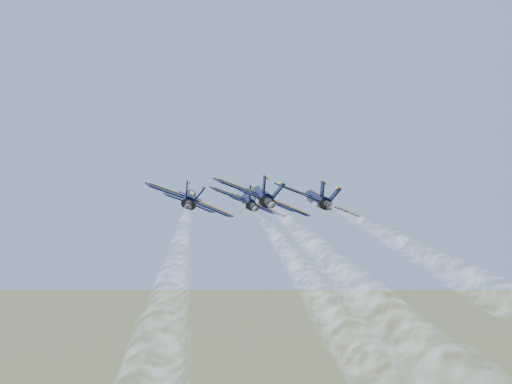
% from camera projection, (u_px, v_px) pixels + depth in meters
% --- Properties ---
extents(jet_lead, '(10.85, 15.69, 5.00)m').
position_uv_depth(jet_lead, '(249.00, 202.00, 102.36)').
color(jet_lead, black).
extents(jet_left, '(10.85, 15.69, 5.00)m').
position_uv_depth(jet_left, '(190.00, 199.00, 91.67)').
color(jet_left, black).
extents(jet_right, '(10.85, 15.69, 5.00)m').
position_uv_depth(jet_right, '(317.00, 199.00, 93.07)').
color(jet_right, black).
extents(jet_slot, '(10.85, 15.69, 5.00)m').
position_uv_depth(jet_slot, '(262.00, 197.00, 82.62)').
color(jet_slot, black).
extents(smoke_trail_lead, '(24.77, 68.55, 3.10)m').
position_uv_depth(smoke_trail_lead, '(322.00, 177.00, 47.42)').
color(smoke_trail_lead, white).
extents(smoke_trail_left, '(24.77, 68.55, 3.10)m').
position_uv_depth(smoke_trail_left, '(196.00, 164.00, 36.73)').
color(smoke_trail_left, white).
extents(smoke_trail_right, '(24.77, 68.55, 3.10)m').
position_uv_depth(smoke_trail_right, '(506.00, 166.00, 38.12)').
color(smoke_trail_right, white).
extents(smoke_trail_slot, '(24.77, 68.55, 3.10)m').
position_uv_depth(smoke_trail_slot, '(413.00, 145.00, 27.68)').
color(smoke_trail_slot, white).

